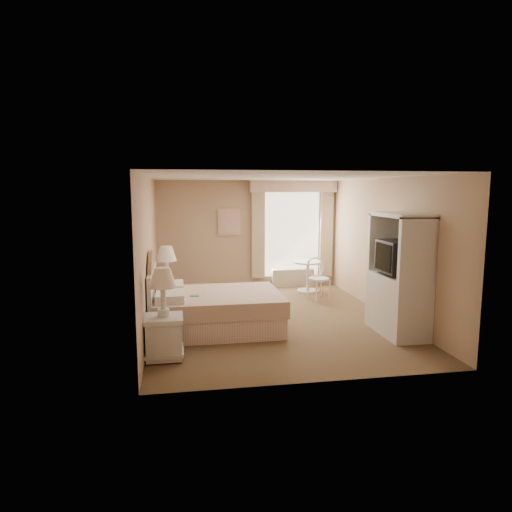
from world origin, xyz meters
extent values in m
cube|color=brown|center=(0.00, 0.00, 0.00)|extent=(4.20, 5.50, 0.01)
cube|color=silver|center=(0.00, 0.00, 2.50)|extent=(4.20, 5.50, 0.01)
cube|color=tan|center=(0.00, 2.75, 1.25)|extent=(4.20, 0.01, 2.50)
cube|color=tan|center=(0.00, -2.75, 1.25)|extent=(4.20, 0.01, 2.50)
cube|color=tan|center=(-2.10, 0.00, 1.25)|extent=(0.01, 5.50, 2.50)
cube|color=tan|center=(2.10, 0.00, 1.25)|extent=(0.01, 5.50, 2.50)
cube|color=white|center=(1.05, 2.72, 1.25)|extent=(1.30, 0.02, 2.00)
cube|color=beige|center=(0.22, 2.67, 1.25)|extent=(0.30, 0.08, 2.05)
cube|color=beige|center=(1.88, 2.67, 1.25)|extent=(0.30, 0.08, 2.05)
cube|color=tan|center=(1.05, 2.63, 2.37)|extent=(2.05, 0.20, 0.28)
cube|color=beige|center=(1.05, 2.63, 0.21)|extent=(1.00, 0.22, 0.42)
cube|color=#D3AF82|center=(-0.45, 2.72, 1.55)|extent=(0.52, 0.03, 0.62)
cube|color=beige|center=(-0.45, 2.70, 1.55)|extent=(0.42, 0.02, 0.52)
cube|color=tan|center=(-1.00, -0.44, 0.17)|extent=(2.00, 1.52, 0.34)
cube|color=beige|center=(-1.00, -0.44, 0.48)|extent=(2.05, 1.58, 0.27)
cube|color=silver|center=(-1.76, -0.80, 0.67)|extent=(0.43, 0.59, 0.13)
cube|color=silver|center=(-1.76, -0.08, 0.67)|extent=(0.43, 0.59, 0.13)
cube|color=green|center=(-1.38, -0.58, 0.61)|extent=(0.14, 0.10, 0.01)
cube|color=silver|center=(-2.05, -0.44, 0.52)|extent=(0.06, 1.62, 1.05)
cylinder|color=#A07255|center=(-2.05, -0.44, 0.62)|extent=(0.05, 1.43, 1.43)
cube|color=silver|center=(-1.84, -1.65, 0.28)|extent=(0.47, 0.47, 0.51)
cube|color=silver|center=(-1.84, -1.65, 0.56)|extent=(0.51, 0.51, 0.06)
cube|color=silver|center=(-1.84, -1.65, 0.10)|extent=(0.51, 0.51, 0.05)
cylinder|color=silver|center=(-1.84, -1.65, 0.65)|extent=(0.16, 0.16, 0.10)
cylinder|color=silver|center=(-1.84, -1.65, 0.85)|extent=(0.07, 0.07, 0.41)
cone|color=white|center=(-1.84, -1.65, 1.13)|extent=(0.37, 0.37, 0.27)
cube|color=silver|center=(-1.84, 0.64, 0.28)|extent=(0.47, 0.47, 0.52)
cube|color=silver|center=(-1.84, 0.64, 0.57)|extent=(0.52, 0.52, 0.06)
cube|color=silver|center=(-1.84, 0.64, 0.10)|extent=(0.52, 0.52, 0.05)
cylinder|color=silver|center=(-1.84, 0.64, 0.65)|extent=(0.16, 0.16, 0.10)
cylinder|color=silver|center=(-1.84, 0.64, 0.86)|extent=(0.07, 0.07, 0.41)
cone|color=white|center=(-1.84, 0.64, 1.13)|extent=(0.37, 0.37, 0.27)
cylinder|color=silver|center=(1.26, 2.06, 0.01)|extent=(0.48, 0.48, 0.03)
cylinder|color=silver|center=(1.26, 2.06, 0.34)|extent=(0.07, 0.07, 0.65)
cylinder|color=silver|center=(1.26, 2.06, 0.67)|extent=(0.65, 0.65, 0.04)
cylinder|color=silver|center=(1.15, 1.05, 0.22)|extent=(0.03, 0.03, 0.43)
cylinder|color=silver|center=(1.46, 1.14, 0.22)|extent=(0.03, 0.03, 0.43)
cylinder|color=silver|center=(1.06, 1.36, 0.22)|extent=(0.03, 0.03, 0.43)
cylinder|color=silver|center=(1.37, 1.45, 0.22)|extent=(0.03, 0.03, 0.43)
cylinder|color=silver|center=(1.26, 1.25, 0.44)|extent=(0.52, 0.52, 0.04)
torus|color=silver|center=(1.23, 1.38, 0.67)|extent=(0.43, 0.21, 0.42)
cylinder|color=silver|center=(1.06, 1.36, 0.63)|extent=(0.03, 0.03, 0.39)
cylinder|color=silver|center=(1.37, 1.45, 0.63)|extent=(0.03, 0.03, 0.39)
cube|color=silver|center=(1.81, -1.15, 0.48)|extent=(0.58, 1.16, 0.95)
cube|color=silver|center=(1.81, -1.69, 1.43)|extent=(0.58, 0.08, 0.95)
cube|color=silver|center=(1.81, -0.61, 1.43)|extent=(0.58, 0.08, 0.95)
cube|color=silver|center=(1.81, -1.15, 1.90)|extent=(0.58, 1.16, 0.06)
cube|color=silver|center=(2.07, -1.15, 1.43)|extent=(0.04, 1.16, 0.95)
cube|color=black|center=(1.78, -1.15, 1.25)|extent=(0.51, 0.63, 0.51)
cube|color=black|center=(1.53, -1.15, 1.25)|extent=(0.02, 0.53, 0.42)
camera|label=1|loc=(-1.63, -7.74, 2.29)|focal=32.00mm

